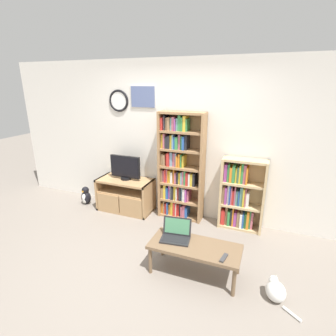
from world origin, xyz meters
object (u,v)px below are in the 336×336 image
(bookshelf_tall, at_px, (179,168))
(remote_near_laptop, at_px, (224,258))
(coffee_table, at_px, (195,248))
(television, at_px, (125,168))
(cat, at_px, (275,290))
(tv_stand, at_px, (125,195))
(laptop, at_px, (176,234))
(bookshelf_short, at_px, (239,196))
(penguin_figurine, at_px, (86,196))

(bookshelf_tall, height_order, remote_near_laptop, bookshelf_tall)
(bookshelf_tall, height_order, coffee_table, bookshelf_tall)
(television, xyz_separation_m, cat, (2.54, -1.26, -0.69))
(television, bearing_deg, coffee_table, -36.28)
(tv_stand, xyz_separation_m, cat, (2.55, -1.23, -0.19))
(tv_stand, relative_size, coffee_table, 0.91)
(laptop, bearing_deg, tv_stand, 133.22)
(television, height_order, bookshelf_short, bookshelf_short)
(bookshelf_tall, height_order, laptop, bookshelf_tall)
(laptop, relative_size, remote_near_laptop, 2.33)
(bookshelf_short, xyz_separation_m, cat, (0.58, -1.38, -0.43))
(coffee_table, xyz_separation_m, remote_near_laptop, (0.36, -0.12, 0.05))
(remote_near_laptop, height_order, cat, remote_near_laptop)
(bookshelf_short, distance_m, remote_near_laptop, 1.44)
(bookshelf_tall, relative_size, bookshelf_short, 1.58)
(bookshelf_tall, xyz_separation_m, remote_near_laptop, (1.03, -1.43, -0.47))
(bookshelf_tall, distance_m, remote_near_laptop, 1.82)
(coffee_table, height_order, penguin_figurine, coffee_table)
(coffee_table, distance_m, remote_near_laptop, 0.39)
(laptop, distance_m, penguin_figurine, 2.45)
(television, distance_m, penguin_figurine, 1.07)
(bookshelf_tall, height_order, bookshelf_short, bookshelf_tall)
(tv_stand, relative_size, cat, 2.46)
(laptop, height_order, cat, laptop)
(penguin_figurine, bearing_deg, laptop, -25.00)
(bookshelf_tall, bearing_deg, laptop, -71.98)
(coffee_table, bearing_deg, penguin_figurine, 156.15)
(laptop, height_order, penguin_figurine, laptop)
(remote_near_laptop, xyz_separation_m, penguin_figurine, (-2.83, 1.21, -0.24))
(television, bearing_deg, penguin_figurine, -173.24)
(cat, bearing_deg, penguin_figurine, 129.83)
(tv_stand, height_order, laptop, laptop)
(tv_stand, height_order, bookshelf_short, bookshelf_short)
(coffee_table, relative_size, remote_near_laptop, 6.53)
(bookshelf_short, relative_size, cat, 2.86)
(remote_near_laptop, distance_m, cat, 0.63)
(cat, xyz_separation_m, penguin_figurine, (-3.39, 1.16, 0.05))
(laptop, xyz_separation_m, remote_near_laptop, (0.62, -0.18, -0.05))
(tv_stand, relative_size, laptop, 2.55)
(laptop, xyz_separation_m, cat, (1.18, -0.13, -0.34))
(penguin_figurine, bearing_deg, remote_near_laptop, -23.17)
(television, bearing_deg, bookshelf_short, 3.46)
(television, distance_m, cat, 2.92)
(laptop, bearing_deg, coffee_table, -21.42)
(bookshelf_short, bearing_deg, cat, -67.08)
(laptop, bearing_deg, penguin_figurine, 146.86)
(bookshelf_short, distance_m, penguin_figurine, 2.84)
(tv_stand, height_order, penguin_figurine, tv_stand)
(bookshelf_short, xyz_separation_m, coffee_table, (-0.34, -1.31, -0.19))
(cat, height_order, penguin_figurine, penguin_figurine)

